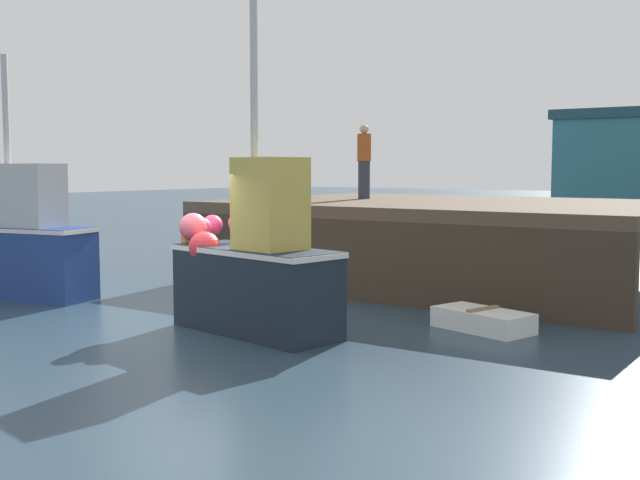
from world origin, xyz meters
TOP-DOWN VIEW (x-y plane):
  - ground at (0.00, 0.00)m, footprint 120.00×160.00m
  - pier at (1.36, 6.40)m, footprint 9.79×7.17m
  - fishing_boat_near_left at (-4.86, 0.01)m, footprint 3.83×1.71m
  - fishing_boat_near_right at (1.30, 0.08)m, footprint 3.28×1.69m
  - rowboat at (4.22, 2.28)m, footprint 1.72×1.19m
  - dockworker at (-0.93, 7.03)m, footprint 0.34×0.34m

SIDE VIEW (x-z plane):
  - ground at x=0.00m, z-range -0.10..0.00m
  - rowboat at x=4.22m, z-range -0.02..0.35m
  - fishing_boat_near_right at x=1.30m, z-range -1.79..3.85m
  - fishing_boat_near_left at x=-4.86m, z-range -1.38..3.45m
  - pier at x=1.36m, z-range 0.61..2.45m
  - dockworker at x=-0.93m, z-range 1.85..3.65m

